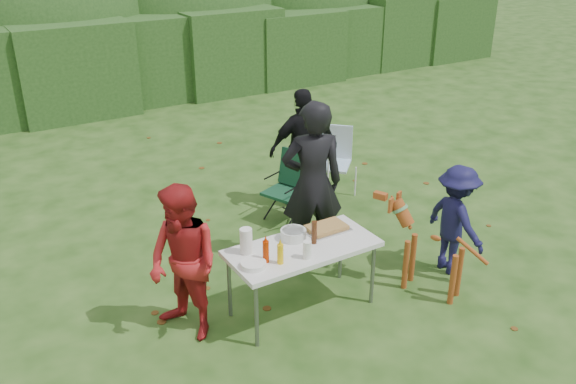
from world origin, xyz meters
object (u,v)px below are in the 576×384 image
person_red_jacket (184,264)px  beer_bottle (314,232)px  child (456,220)px  ketchup_bottle (266,252)px  mustard_bottle (280,254)px  person_black_puffy (304,149)px  lawn_chair (331,162)px  camping_chair (286,188)px  paper_towel_roll (246,241)px  folding_table (303,251)px  person_cook (312,184)px  dog (434,251)px

person_red_jacket → beer_bottle: (1.28, -0.26, 0.09)m
child → beer_bottle: size_ratio=5.29×
ketchup_bottle → beer_bottle: 0.59m
mustard_bottle → person_black_puffy: bearing=52.8°
person_red_jacket → lawn_chair: (3.05, 1.95, -0.29)m
camping_chair → ketchup_bottle: 2.34m
beer_bottle → child: bearing=-7.6°
paper_towel_roll → camping_chair: bearing=48.7°
folding_table → lawn_chair: bearing=49.2°
folding_table → person_cook: bearing=51.4°
person_red_jacket → dog: 2.61m
mustard_bottle → paper_towel_roll: paper_towel_roll is taller
mustard_bottle → beer_bottle: size_ratio=0.83×
ketchup_bottle → beer_bottle: size_ratio=0.92×
camping_chair → ketchup_bottle: (-1.35, -1.87, 0.39)m
person_cook → dog: person_cook is taller
dog → camping_chair: 2.30m
folding_table → child: (1.86, -0.24, -0.05)m
person_cook → paper_towel_roll: person_cook is taller
beer_bottle → person_cook: bearing=57.7°
beer_bottle → ketchup_bottle: bearing=-173.8°
person_red_jacket → ketchup_bottle: (0.69, -0.32, 0.08)m
person_red_jacket → beer_bottle: 1.30m
dog → child: bearing=-91.6°
dog → camping_chair: bearing=-13.1°
person_red_jacket → person_black_puffy: person_black_puffy is taller
person_cook → beer_bottle: person_cook is taller
person_black_puffy → child: (0.50, -2.33, -0.19)m
ketchup_bottle → lawn_chair: bearing=44.0°
person_black_puffy → paper_towel_roll: 2.70m
child → folding_table: bearing=86.1°
dog → paper_towel_roll: paper_towel_roll is taller
camping_chair → child: bearing=93.5°
person_cook → person_red_jacket: person_cook is taller
child → paper_towel_roll: 2.44m
mustard_bottle → camping_chair: bearing=57.5°
folding_table → paper_towel_roll: (-0.53, 0.17, 0.18)m
camping_chair → mustard_bottle: size_ratio=4.61×
dog → lawn_chair: size_ratio=1.08×
folding_table → person_cook: 1.06m
person_cook → ketchup_bottle: 1.40m
child → dog: 0.57m
camping_chair → mustard_bottle: mustard_bottle is taller
child → ketchup_bottle: size_ratio=5.77×
ketchup_bottle → beer_bottle: (0.58, 0.06, 0.01)m
child → mustard_bottle: bearing=91.4°
paper_towel_roll → ketchup_bottle: bearing=-71.6°
person_red_jacket → beer_bottle: bearing=58.9°
folding_table → person_black_puffy: person_black_puffy is taller
child → lawn_chair: (0.04, 2.44, -0.15)m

